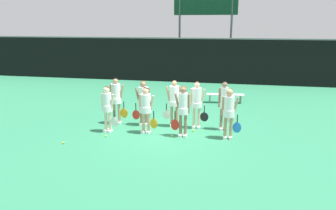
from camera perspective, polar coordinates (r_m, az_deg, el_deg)
The scene contains 18 objects.
ground_plane at distance 11.98m, azimuth 0.06°, elevation -4.45°, with size 140.00×140.00×0.00m, color #2D7F56.
fence_windscreen at distance 21.36m, azimuth 5.52°, elevation 7.74°, with size 60.00×0.08×2.89m.
scoreboard at distance 22.95m, azimuth 6.57°, elevation 16.51°, with size 4.28×0.15×6.10m.
bench_courtside at distance 16.23m, azimuth 9.93°, elevation 1.67°, with size 1.84×0.54×0.43m.
player_0 at distance 11.77m, azimuth -10.52°, elevation 0.00°, with size 0.64×0.37×1.67m.
player_1 at distance 11.46m, azimuth -3.87°, elevation -0.17°, with size 0.67×0.41×1.66m.
player_2 at distance 11.07m, azimuth 2.62°, elevation -0.33°, with size 0.65×0.36×1.78m.
player_3 at distance 11.05m, azimuth 10.59°, elevation -0.78°, with size 0.67×0.39×1.71m.
player_4 at distance 12.65m, azimuth -9.00°, elevation 1.42°, with size 0.69×0.40×1.80m.
player_5 at distance 12.35m, azimuth -4.32°, elevation 1.05°, with size 0.69×0.41×1.73m.
player_6 at distance 12.17m, azimuth 1.08°, elevation 0.98°, with size 0.68×0.40×1.77m.
player_7 at distance 12.00m, azimuth 5.06°, elevation 0.73°, with size 0.68×0.39×1.76m.
player_8 at distance 11.95m, azimuth 9.76°, elevation 0.51°, with size 0.60×0.34×1.80m.
tennis_ball_0 at distance 11.52m, azimuth -10.76°, elevation -5.32°, with size 0.07×0.07×0.07m, color #CCE033.
tennis_ball_1 at distance 11.31m, azimuth 0.72°, elevation -5.42°, with size 0.07×0.07×0.07m, color #CCE033.
tennis_ball_2 at distance 13.74m, azimuth -4.79°, elevation -1.90°, with size 0.07×0.07×0.07m, color #CCE033.
tennis_ball_3 at distance 11.22m, azimuth -17.77°, elevation -6.29°, with size 0.07×0.07×0.07m, color #CCE033.
tennis_ball_4 at distance 11.90m, azimuth 4.38°, elevation -4.44°, with size 0.07×0.07×0.07m, color #CCE033.
Camera 1 is at (2.29, -11.12, 3.83)m, focal length 35.00 mm.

